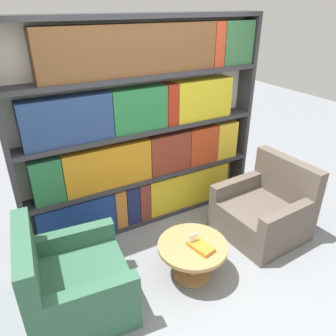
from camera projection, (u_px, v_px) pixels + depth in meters
ground_plane at (213, 292)px, 3.15m from camera, size 14.00×14.00×0.00m
bookshelf at (144, 131)px, 3.72m from camera, size 2.91×0.30×2.40m
armchair_left at (73, 284)px, 2.86m from camera, size 0.95×0.97×0.89m
armchair_right at (264, 211)px, 3.86m from camera, size 0.91×0.93×0.89m
coffee_table at (192, 253)px, 3.22m from camera, size 0.69×0.69×0.39m
table_sign at (193, 240)px, 3.15m from camera, size 0.09×0.06×0.13m
stray_book at (201, 247)px, 3.11m from camera, size 0.19×0.28×0.04m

